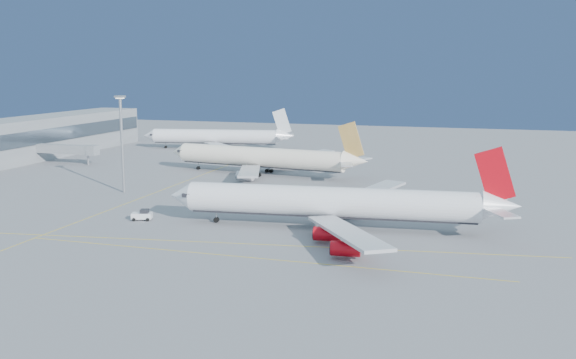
# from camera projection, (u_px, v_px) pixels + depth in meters

# --- Properties ---
(ground) EXTENTS (500.00, 500.00, 0.00)m
(ground) POSITION_uv_depth(u_px,v_px,m) (251.00, 236.00, 127.69)
(ground) COLOR slate
(ground) RESTS_ON ground
(terminal) EXTENTS (18.40, 110.00, 15.00)m
(terminal) POSITION_uv_depth(u_px,v_px,m) (41.00, 137.00, 239.53)
(terminal) COLOR gray
(terminal) RESTS_ON ground
(jet_bridge) EXTENTS (23.60, 3.60, 6.90)m
(jet_bridge) POSITION_uv_depth(u_px,v_px,m) (70.00, 149.00, 221.40)
(jet_bridge) COLOR gray
(jet_bridge) RESTS_ON ground
(taxiway_lines) EXTENTS (118.86, 140.00, 0.02)m
(taxiway_lines) POSITION_uv_depth(u_px,v_px,m) (197.00, 223.00, 137.89)
(taxiway_lines) COLOR #DABA0C
(taxiway_lines) RESTS_ON ground
(airliner_virgin) EXTENTS (73.04, 65.32, 18.01)m
(airliner_virgin) POSITION_uv_depth(u_px,v_px,m) (338.00, 203.00, 132.51)
(airliner_virgin) COLOR white
(airliner_virgin) RESTS_ON ground
(airliner_etihad) EXTENTS (67.79, 62.15, 17.70)m
(airliner_etihad) POSITION_uv_depth(u_px,v_px,m) (264.00, 158.00, 199.52)
(airliner_etihad) COLOR white
(airliner_etihad) RESTS_ON ground
(airliner_third) EXTENTS (62.98, 57.41, 16.94)m
(airliner_third) POSITION_uv_depth(u_px,v_px,m) (219.00, 137.00, 262.32)
(airliner_third) COLOR white
(airliner_third) RESTS_ON ground
(pushback_tug) EXTENTS (4.75, 3.60, 2.43)m
(pushback_tug) POSITION_uv_depth(u_px,v_px,m) (142.00, 215.00, 140.61)
(pushback_tug) COLOR white
(pushback_tug) RESTS_ON ground
(light_mast) EXTENTS (2.23, 2.23, 25.81)m
(light_mast) POSITION_uv_depth(u_px,v_px,m) (122.00, 136.00, 169.42)
(light_mast) COLOR gray
(light_mast) RESTS_ON ground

